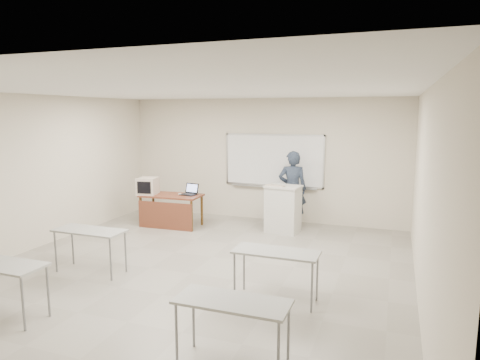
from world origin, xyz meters
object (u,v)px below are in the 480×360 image
at_px(crt_monitor, 148,186).
at_px(laptop, 189,192).
at_px(whiteboard, 274,161).
at_px(instructor_desk, 169,204).
at_px(mouse, 180,194).
at_px(keyboard, 275,186).
at_px(presenter, 292,189).
at_px(podium, 283,209).

distance_m(crt_monitor, laptop, 1.00).
relative_size(whiteboard, instructor_desk, 1.75).
distance_m(instructor_desk, mouse, 0.34).
height_order(instructor_desk, laptop, laptop).
height_order(whiteboard, keyboard, whiteboard).
bearing_deg(whiteboard, presenter, -38.16).
relative_size(instructor_desk, keyboard, 3.31).
distance_m(podium, laptop, 2.23).
height_order(whiteboard, instructor_desk, whiteboard).
height_order(crt_monitor, keyboard, crt_monitor).
height_order(laptop, keyboard, keyboard).
relative_size(crt_monitor, presenter, 0.27).
distance_m(whiteboard, instructor_desk, 2.74).
distance_m(podium, keyboard, 0.57).
bearing_deg(mouse, instructor_desk, -152.88).
bearing_deg(presenter, podium, 68.86).
relative_size(whiteboard, laptop, 7.21).
xyz_separation_m(whiteboard, keyboard, (0.35, -1.10, -0.41)).
distance_m(whiteboard, presenter, 0.95).
xyz_separation_m(podium, presenter, (0.08, 0.52, 0.36)).
bearing_deg(mouse, whiteboard, 22.96).
bearing_deg(whiteboard, crt_monitor, -150.61).
bearing_deg(keyboard, whiteboard, 119.38).
bearing_deg(podium, keyboard, -134.45).
bearing_deg(keyboard, instructor_desk, -159.48).
xyz_separation_m(instructor_desk, podium, (2.60, 0.50, -0.01)).
relative_size(instructor_desk, crt_monitor, 2.95).
distance_m(laptop, presenter, 2.41).
bearing_deg(instructor_desk, crt_monitor, 179.23).
distance_m(instructor_desk, keyboard, 2.53).
bearing_deg(mouse, crt_monitor, -178.68).
xyz_separation_m(whiteboard, laptop, (-1.70, -1.21, -0.67)).
bearing_deg(mouse, keyboard, -6.31).
distance_m(instructor_desk, podium, 2.65).
distance_m(keyboard, presenter, 0.71).
relative_size(keyboard, presenter, 0.24).
bearing_deg(crt_monitor, whiteboard, 19.16).
distance_m(instructor_desk, laptop, 0.55).
xyz_separation_m(podium, crt_monitor, (-3.15, -0.51, 0.41)).
height_order(instructor_desk, mouse, mouse).
bearing_deg(keyboard, podium, 50.42).
xyz_separation_m(instructor_desk, crt_monitor, (-0.55, -0.01, 0.40)).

